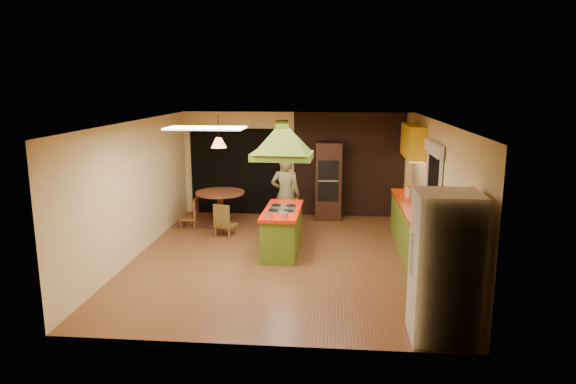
# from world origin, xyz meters

# --- Properties ---
(ground) EXTENTS (6.50, 6.50, 0.00)m
(ground) POSITION_xyz_m (0.00, 0.00, 0.00)
(ground) COLOR brown
(ground) RESTS_ON ground
(room_walls) EXTENTS (5.50, 6.50, 6.50)m
(room_walls) POSITION_xyz_m (0.00, 0.00, 1.25)
(room_walls) COLOR #F9E7B3
(room_walls) RESTS_ON ground
(ceiling_plane) EXTENTS (6.50, 6.50, 0.00)m
(ceiling_plane) POSITION_xyz_m (0.00, 0.00, 2.50)
(ceiling_plane) COLOR silver
(ceiling_plane) RESTS_ON room_walls
(brick_panel) EXTENTS (2.64, 0.03, 2.50)m
(brick_panel) POSITION_xyz_m (1.25, 3.23, 1.25)
(brick_panel) COLOR #381E14
(brick_panel) RESTS_ON ground
(nook_opening) EXTENTS (2.20, 0.03, 2.10)m
(nook_opening) POSITION_xyz_m (-1.50, 3.23, 1.05)
(nook_opening) COLOR black
(nook_opening) RESTS_ON ground
(right_counter) EXTENTS (0.62, 3.05, 0.92)m
(right_counter) POSITION_xyz_m (2.45, 0.60, 0.46)
(right_counter) COLOR olive
(right_counter) RESTS_ON ground
(upper_cabinets) EXTENTS (0.34, 1.40, 0.70)m
(upper_cabinets) POSITION_xyz_m (2.57, 2.20, 1.95)
(upper_cabinets) COLOR yellow
(upper_cabinets) RESTS_ON room_walls
(window_right) EXTENTS (0.12, 1.35, 1.06)m
(window_right) POSITION_xyz_m (2.70, 0.40, 1.77)
(window_right) COLOR black
(window_right) RESTS_ON room_walls
(fluor_panel) EXTENTS (1.20, 0.60, 0.03)m
(fluor_panel) POSITION_xyz_m (-1.10, -1.20, 2.48)
(fluor_panel) COLOR white
(fluor_panel) RESTS_ON ceiling_plane
(kitchen_island) EXTENTS (0.70, 1.68, 0.86)m
(kitchen_island) POSITION_xyz_m (-0.07, 0.36, 0.43)
(kitchen_island) COLOR #5B7C1F
(kitchen_island) RESTS_ON ground
(range_hood) EXTENTS (1.14, 0.84, 0.80)m
(range_hood) POSITION_xyz_m (-0.07, 0.36, 2.25)
(range_hood) COLOR #55681A
(range_hood) RESTS_ON ceiling_plane
(man) EXTENTS (0.64, 0.44, 1.70)m
(man) POSITION_xyz_m (-0.12, 1.54, 0.85)
(man) COLOR brown
(man) RESTS_ON ground
(refrigerator) EXTENTS (0.78, 0.73, 1.88)m
(refrigerator) POSITION_xyz_m (2.27, -2.83, 0.94)
(refrigerator) COLOR white
(refrigerator) RESTS_ON ground
(wall_oven) EXTENTS (0.63, 0.62, 1.83)m
(wall_oven) POSITION_xyz_m (0.77, 2.95, 0.91)
(wall_oven) COLOR #3E2014
(wall_oven) RESTS_ON ground
(dining_table) EXTENTS (1.09, 1.09, 0.81)m
(dining_table) POSITION_xyz_m (-1.62, 1.97, 0.57)
(dining_table) COLOR brown
(dining_table) RESTS_ON ground
(chair_left) EXTENTS (0.38, 0.38, 0.67)m
(chair_left) POSITION_xyz_m (-2.32, 1.87, 0.33)
(chair_left) COLOR brown
(chair_left) RESTS_ON ground
(chair_near) EXTENTS (0.48, 0.48, 0.70)m
(chair_near) POSITION_xyz_m (-1.37, 1.32, 0.35)
(chair_near) COLOR brown
(chair_near) RESTS_ON ground
(pendant_lamp) EXTENTS (0.44, 0.44, 0.22)m
(pendant_lamp) POSITION_xyz_m (-1.62, 1.97, 1.90)
(pendant_lamp) COLOR #FF9E3F
(pendant_lamp) RESTS_ON ceiling_plane
(canister_large) EXTENTS (0.16, 0.16, 0.21)m
(canister_large) POSITION_xyz_m (2.40, 1.19, 1.02)
(canister_large) COLOR beige
(canister_large) RESTS_ON right_counter
(canister_medium) EXTENTS (0.15, 0.15, 0.18)m
(canister_medium) POSITION_xyz_m (2.40, 1.29, 1.01)
(canister_medium) COLOR beige
(canister_medium) RESTS_ON right_counter
(canister_small) EXTENTS (0.12, 0.12, 0.15)m
(canister_small) POSITION_xyz_m (2.40, 1.46, 0.99)
(canister_small) COLOR beige
(canister_small) RESTS_ON right_counter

